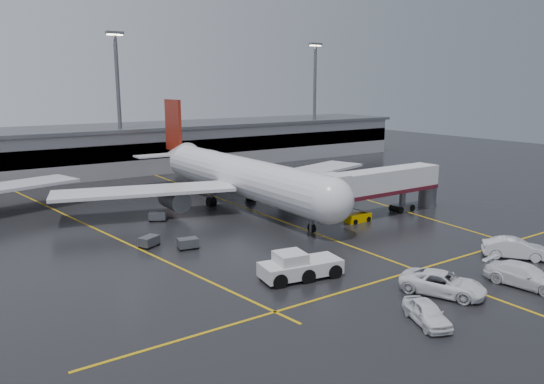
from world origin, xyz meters
TOP-DOWN VIEW (x-y plane):
  - ground at (0.00, 0.00)m, footprint 220.00×220.00m
  - apron_line_centre at (0.00, 0.00)m, footprint 0.25×90.00m
  - apron_line_stop at (0.00, -22.00)m, footprint 60.00×0.25m
  - apron_line_left at (-20.00, 10.00)m, footprint 9.99×69.35m
  - apron_line_right at (18.00, 10.00)m, footprint 7.57×69.64m
  - terminal at (0.00, 47.93)m, footprint 122.00×19.00m
  - light_mast_mid at (-5.00, 42.00)m, footprint 3.00×1.20m
  - light_mast_right at (40.00, 42.00)m, footprint 3.00×1.20m
  - main_airliner at (0.00, 9.70)m, footprint 48.80×45.60m
  - jet_bridge at (11.87, -6.00)m, footprint 19.90×3.40m
  - pushback_tractor at (-9.95, -17.57)m, footprint 7.42×4.05m
  - belt_loader at (7.48, -6.65)m, footprint 3.34×1.61m
  - service_van_a at (-2.66, -26.79)m, footprint 5.48×7.21m
  - service_van_b at (4.29, -29.57)m, footprint 3.49×6.73m
  - service_van_c at (10.34, -25.07)m, footprint 5.27×5.82m
  - service_van_d at (-7.85, -29.48)m, footprint 3.54×5.03m
  - baggage_cart_a at (-14.22, -4.73)m, footprint 2.20×1.64m
  - baggage_cart_b at (-17.19, -1.83)m, footprint 2.38×2.10m
  - baggage_cart_c at (-12.43, 7.51)m, footprint 2.38×2.10m

SIDE VIEW (x-z plane):
  - ground at x=0.00m, z-range 0.00..0.00m
  - apron_line_centre at x=0.00m, z-range 0.00..0.02m
  - apron_line_stop at x=0.00m, z-range 0.00..0.02m
  - apron_line_left at x=-20.00m, z-range 0.00..0.02m
  - apron_line_right at x=18.00m, z-range 0.00..0.02m
  - belt_loader at x=7.48m, z-range -0.53..1.57m
  - baggage_cart_a at x=-14.22m, z-range 0.07..1.19m
  - baggage_cart_b at x=-17.19m, z-range 0.07..1.19m
  - baggage_cart_c at x=-12.43m, z-range 0.07..1.19m
  - service_van_d at x=-7.85m, z-range 0.00..1.59m
  - service_van_a at x=-2.66m, z-range 0.00..1.82m
  - service_van_b at x=4.29m, z-range 0.00..1.86m
  - service_van_c at x=10.34m, z-range 0.00..1.93m
  - pushback_tractor at x=-9.95m, z-range -0.26..2.26m
  - jet_bridge at x=11.87m, z-range 0.91..6.96m
  - main_airliner at x=0.00m, z-range -2.84..11.26m
  - terminal at x=0.00m, z-range 0.02..8.62m
  - light_mast_mid at x=-5.00m, z-range 1.75..27.20m
  - light_mast_right at x=40.00m, z-range 1.75..27.20m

